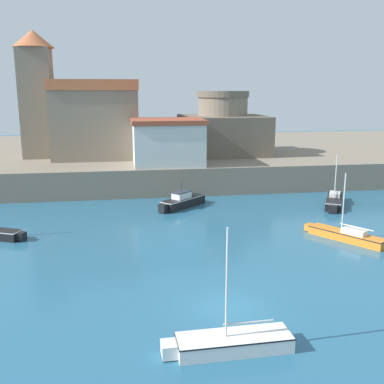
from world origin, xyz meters
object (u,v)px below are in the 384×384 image
at_px(sailboat_black_4, 334,201).
at_px(fortress, 223,130).
at_px(motorboat_black_0, 182,201).
at_px(harbor_shed_far_end, 168,142).
at_px(sailboat_white_2, 231,342).
at_px(sailboat_orange_3, 346,235).
at_px(church, 89,114).

height_order(sailboat_black_4, fortress, fortress).
distance_m(motorboat_black_0, harbor_shed_far_end, 9.15).
distance_m(sailboat_white_2, fortress, 41.62).
bearing_deg(sailboat_orange_3, sailboat_white_2, -132.92).
distance_m(church, fortress, 17.19).
bearing_deg(church, fortress, -5.99).
xyz_separation_m(motorboat_black_0, harbor_shed_far_end, (-0.54, 7.70, 4.91)).
relative_size(sailboat_white_2, church, 0.38).
distance_m(church, harbor_shed_far_end, 13.53).
xyz_separation_m(sailboat_orange_3, sailboat_black_4, (4.00, 10.01, 0.07)).
relative_size(sailboat_orange_3, sailboat_black_4, 0.96).
height_order(motorboat_black_0, fortress, fortress).
bearing_deg(harbor_shed_far_end, motorboat_black_0, -86.01).
relative_size(sailboat_white_2, sailboat_orange_3, 0.97).
xyz_separation_m(sailboat_orange_3, church, (-20.29, 29.12, 7.69)).
bearing_deg(sailboat_white_2, fortress, 77.78).
xyz_separation_m(fortress, harbor_shed_far_end, (-8.00, -8.01, -0.51)).
height_order(motorboat_black_0, sailboat_black_4, sailboat_black_4).
height_order(motorboat_black_0, harbor_shed_far_end, harbor_shed_far_end).
relative_size(sailboat_orange_3, church, 0.39).
bearing_deg(church, motorboat_black_0, -61.47).
bearing_deg(harbor_shed_far_end, sailboat_orange_3, -59.65).
height_order(sailboat_orange_3, harbor_shed_far_end, harbor_shed_far_end).
bearing_deg(sailboat_orange_3, sailboat_black_4, 68.25).
relative_size(sailboat_white_2, sailboat_black_4, 0.93).
distance_m(sailboat_black_4, harbor_shed_far_end, 18.62).
xyz_separation_m(sailboat_orange_3, harbor_shed_far_end, (-11.32, 19.34, 5.09)).
relative_size(fortress, harbor_shed_far_end, 1.35).
relative_size(sailboat_orange_3, harbor_shed_far_end, 0.74).
bearing_deg(sailboat_black_4, sailboat_orange_3, -111.75).
distance_m(sailboat_orange_3, fortress, 28.11).
bearing_deg(harbor_shed_far_end, fortress, 45.02).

